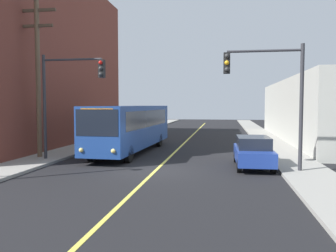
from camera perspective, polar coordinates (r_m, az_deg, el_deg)
name	(u,v)px	position (r m, az deg, el deg)	size (l,w,h in m)	color
ground_plane	(156,170)	(17.35, -2.02, -7.37)	(120.00, 120.00, 0.00)	black
sidewalk_left	(93,144)	(28.91, -12.30, -2.91)	(2.50, 90.00, 0.15)	gray
sidewalk_right	(276,147)	(27.17, 17.51, -3.40)	(2.50, 90.00, 0.15)	gray
lane_stripe_center	(187,140)	(32.04, 3.25, -2.33)	(0.16, 60.00, 0.01)	#D8CC4C
building_left_brick	(19,60)	(31.55, -23.42, 9.95)	(10.00, 22.48, 13.92)	brown
city_bus	(132,126)	(23.85, -6.03, 0.00)	(3.02, 12.23, 3.20)	navy
parked_car_blue	(253,151)	(18.58, 13.94, -4.11)	(1.89, 4.43, 1.62)	navy
utility_pole_near	(38,71)	(22.10, -20.76, 8.50)	(2.40, 0.28, 9.29)	brown
traffic_signal_left_corner	(69,87)	(20.52, -16.09, 6.26)	(3.75, 0.48, 6.00)	#2D2D33
traffic_signal_right_corner	(268,83)	(17.20, 16.28, 6.80)	(3.75, 0.48, 6.00)	#2D2D33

